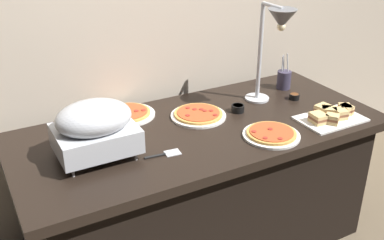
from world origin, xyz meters
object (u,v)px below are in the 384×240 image
(heat_lamp, at_px, (277,30))
(sauce_cup_near, at_px, (294,96))
(utensil_holder, at_px, (284,79))
(pizza_plate_raised_stand, at_px, (271,134))
(chafing_dish, at_px, (95,127))
(sauce_cup_far, at_px, (238,108))
(sandwich_platter, at_px, (332,115))
(pizza_plate_front, at_px, (128,114))
(pizza_plate_center, at_px, (198,115))
(serving_spatula, at_px, (164,154))

(heat_lamp, distance_m, sauce_cup_near, 0.46)
(utensil_holder, bearing_deg, heat_lamp, -141.73)
(pizza_plate_raised_stand, distance_m, sauce_cup_near, 0.50)
(pizza_plate_raised_stand, height_order, utensil_holder, utensil_holder)
(chafing_dish, xyz_separation_m, sauce_cup_far, (0.82, 0.10, -0.13))
(heat_lamp, relative_size, sauce_cup_far, 8.03)
(sandwich_platter, distance_m, sauce_cup_near, 0.30)
(pizza_plate_front, xyz_separation_m, sandwich_platter, (0.92, -0.55, 0.01))
(pizza_plate_center, xyz_separation_m, sauce_cup_far, (0.22, -0.05, 0.01))
(utensil_holder, relative_size, serving_spatula, 1.28)
(sandwich_platter, bearing_deg, heat_lamp, 124.08)
(heat_lamp, height_order, pizza_plate_center, heat_lamp)
(pizza_plate_front, bearing_deg, sauce_cup_far, -23.70)
(chafing_dish, distance_m, pizza_plate_front, 0.46)
(serving_spatula, bearing_deg, sauce_cup_near, 12.95)
(sauce_cup_near, bearing_deg, pizza_plate_front, 164.78)
(pizza_plate_center, relative_size, sauce_cup_near, 4.98)
(sauce_cup_near, xyz_separation_m, sauce_cup_far, (-0.38, 0.01, 0.00))
(heat_lamp, bearing_deg, serving_spatula, -165.82)
(pizza_plate_raised_stand, xyz_separation_m, sauce_cup_far, (0.02, 0.32, 0.01))
(heat_lamp, relative_size, pizza_plate_front, 1.94)
(sauce_cup_near, height_order, serving_spatula, sauce_cup_near)
(chafing_dish, xyz_separation_m, heat_lamp, (1.02, 0.06, 0.29))
(pizza_plate_raised_stand, relative_size, serving_spatula, 1.63)
(pizza_plate_center, xyz_separation_m, utensil_holder, (0.65, 0.10, 0.05))
(heat_lamp, height_order, sauce_cup_near, heat_lamp)
(pizza_plate_center, relative_size, pizza_plate_raised_stand, 1.05)
(pizza_plate_center, height_order, pizza_plate_raised_stand, same)
(sandwich_platter, distance_m, serving_spatula, 0.94)
(heat_lamp, relative_size, pizza_plate_center, 1.90)
(pizza_plate_front, bearing_deg, heat_lamp, -20.71)
(sauce_cup_near, relative_size, serving_spatula, 0.34)
(pizza_plate_raised_stand, height_order, sauce_cup_far, sauce_cup_far)
(pizza_plate_front, height_order, sandwich_platter, sandwich_platter)
(pizza_plate_center, distance_m, utensil_holder, 0.66)
(pizza_plate_front, bearing_deg, pizza_plate_raised_stand, -46.48)
(utensil_holder, bearing_deg, serving_spatula, -159.01)
(pizza_plate_front, distance_m, pizza_plate_raised_stand, 0.77)
(pizza_plate_raised_stand, height_order, serving_spatula, pizza_plate_raised_stand)
(pizza_plate_raised_stand, height_order, sauce_cup_near, sauce_cup_near)
(heat_lamp, xyz_separation_m, pizza_plate_front, (-0.74, 0.28, -0.43))
(pizza_plate_raised_stand, bearing_deg, pizza_plate_front, 133.52)
(sauce_cup_far, xyz_separation_m, utensil_holder, (0.43, 0.15, 0.04))
(sandwich_platter, height_order, sauce_cup_near, sandwich_platter)
(heat_lamp, height_order, utensil_holder, heat_lamp)
(chafing_dish, height_order, sandwich_platter, chafing_dish)
(heat_lamp, distance_m, sandwich_platter, 0.53)
(pizza_plate_raised_stand, distance_m, sandwich_platter, 0.40)
(sandwich_platter, distance_m, utensil_holder, 0.47)
(sauce_cup_near, xyz_separation_m, utensil_holder, (0.05, 0.16, 0.04))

